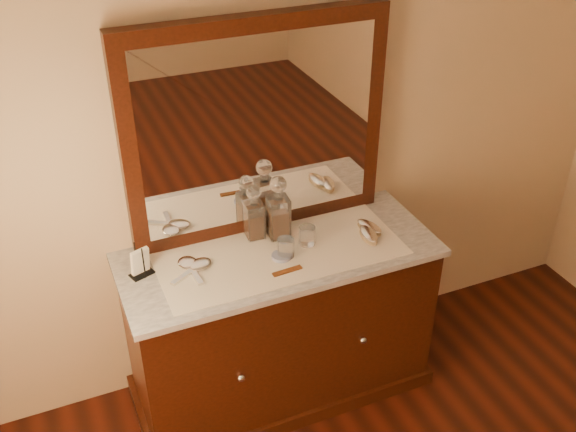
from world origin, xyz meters
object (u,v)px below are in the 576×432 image
Objects in this scene: napkin_rack at (140,263)px; brush_near at (368,235)px; comb at (287,271)px; brush_far at (369,228)px; dresser_cabinet at (280,325)px; pin_dish at (281,256)px; hand_mirror_inner at (197,266)px; decanter_left at (254,217)px; mirror_frame at (257,129)px; hand_mirror_outer at (189,265)px; decanter_right at (278,214)px.

brush_near is (1.02, -0.15, -0.04)m from napkin_rack.
brush_far is (0.48, 0.14, 0.02)m from comb.
dresser_cabinet is 16.08× the size of pin_dish.
napkin_rack is 1.06m from brush_far.
brush_far is 0.83m from hand_mirror_inner.
mirror_frame is at bearing 56.74° from decanter_left.
hand_mirror_outer is at bearing 173.70° from dresser_cabinet.
brush_far is at bearing -18.43° from decanter_right.
comb is 0.63m from napkin_rack.
napkin_rack is 0.48× the size of decanter_right.
brush_far is at bearing 4.04° from pin_dish.
mirror_frame reaches higher than decanter_left.
brush_far is at bearing -30.17° from mirror_frame.
decanter_right is 0.44m from brush_far.
napkin_rack is 0.94× the size of brush_near.
hand_mirror_inner is (-0.42, -0.10, -0.11)m from decanter_right.
napkin_rack is 1.03m from brush_near.
mirror_frame is 7.99× the size of napkin_rack.
decanter_right is 0.43m from brush_near.
brush_far is at bearing -2.10° from dresser_cabinet.
brush_far reaches higher than dresser_cabinet.
decanter_left is at bearing 159.73° from decanter_right.
dresser_cabinet is 0.59m from hand_mirror_inner.
napkin_rack is (-0.58, 0.23, 0.05)m from comb.
brush_near is (0.44, 0.08, 0.02)m from comb.
pin_dish is at bearing -175.96° from brush_far.
hand_mirror_inner is (-0.32, -0.13, -0.09)m from decanter_left.
napkin_rack is 0.24m from hand_mirror_inner.
decanter_right is (0.07, 0.27, 0.12)m from comb.
hand_mirror_outer is at bearing -170.69° from decanter_right.
napkin_rack reaches higher than brush_far.
comb is (-0.03, -0.15, 0.45)m from dresser_cabinet.
pin_dish is 0.23m from decanter_left.
brush_far is 0.71× the size of hand_mirror_inner.
pin_dish is at bearing -108.42° from decanter_right.
pin_dish is 0.58× the size of napkin_rack.
comb is 0.45m from brush_near.
comb is 0.43× the size of decanter_right.
decanter_right reaches higher than dresser_cabinet.
hand_mirror_outer reaches higher than comb.
decanter_left is 1.22× the size of hand_mirror_outer.
napkin_rack is at bearing 154.57° from comb.
pin_dish is 0.32× the size of decanter_left.
brush_near is at bearing -7.89° from hand_mirror_outer.
pin_dish is 0.28× the size of decanter_right.
hand_mirror_inner is at bearing -157.05° from decanter_left.
pin_dish is at bearing -13.37° from hand_mirror_outer.
comb is at bearing -21.70° from napkin_rack.
comb is at bearing -104.67° from decanter_right.
napkin_rack is 0.68× the size of hand_mirror_outer.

